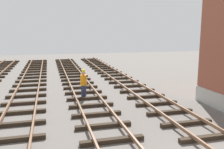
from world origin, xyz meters
name	(u,v)px	position (x,y,z in m)	size (l,w,h in m)	color
track_worker_foreground	(84,84)	(-3.31, 9.56, 0.93)	(0.40, 0.40, 1.87)	#262D4C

